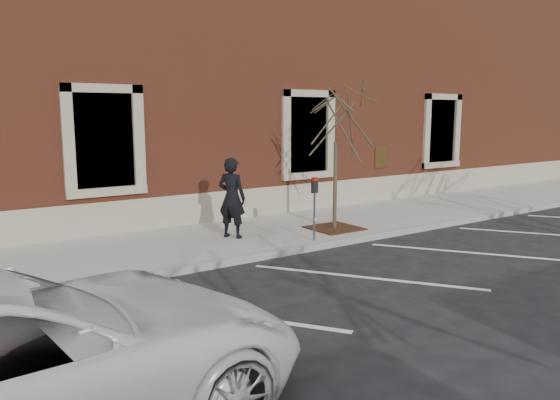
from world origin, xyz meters
TOP-DOWN VIEW (x-y plane):
  - ground at (0.00, 0.00)m, footprint 120.00×120.00m
  - sidewalk_near at (0.00, 1.75)m, footprint 40.00×3.50m
  - curb_near at (0.00, -0.05)m, footprint 40.00×0.12m
  - parking_stripes at (0.00, -2.20)m, footprint 28.00×4.40m
  - building_civic at (0.00, 7.74)m, footprint 40.00×8.62m
  - man at (-0.70, 1.55)m, footprint 0.74×0.82m
  - parking_meter at (0.67, 0.19)m, footprint 0.13×0.10m
  - tree_grate at (1.90, 0.94)m, footprint 1.19×1.19m
  - sapling at (1.90, 0.94)m, footprint 2.37×2.37m

SIDE VIEW (x-z plane):
  - ground at x=0.00m, z-range 0.00..0.00m
  - parking_stripes at x=0.00m, z-range 0.00..0.01m
  - sidewalk_near at x=0.00m, z-range 0.00..0.15m
  - curb_near at x=0.00m, z-range 0.00..0.15m
  - tree_grate at x=1.90m, z-range 0.15..0.18m
  - man at x=-0.70m, z-range 0.15..2.03m
  - parking_meter at x=0.67m, z-range 0.43..1.89m
  - sapling at x=1.90m, z-range 0.94..4.89m
  - building_civic at x=0.00m, z-range 0.00..8.00m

